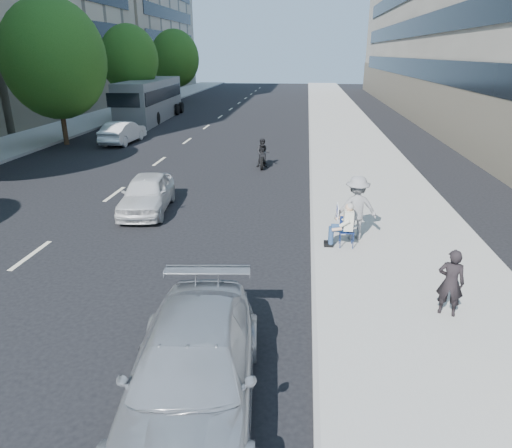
# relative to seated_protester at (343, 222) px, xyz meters

# --- Properties ---
(ground) EXTENTS (160.00, 160.00, 0.00)m
(ground) POSITION_rel_seated_protester_xyz_m (-2.29, -3.29, -0.87)
(ground) COLOR black
(ground) RESTS_ON ground
(near_sidewalk) EXTENTS (5.00, 120.00, 0.15)m
(near_sidewalk) POSITION_rel_seated_protester_xyz_m (1.71, 16.71, -0.80)
(near_sidewalk) COLOR #ACA9A1
(near_sidewalk) RESTS_ON ground
(far_sidewalk) EXTENTS (4.50, 120.00, 0.15)m
(far_sidewalk) POSITION_rel_seated_protester_xyz_m (-19.04, 16.71, -0.80)
(far_sidewalk) COLOR #ACA9A1
(far_sidewalk) RESTS_ON ground
(tree_far_c) EXTENTS (6.00, 6.00, 8.47)m
(tree_far_c) POSITION_rel_seated_protester_xyz_m (-15.99, 14.71, 4.15)
(tree_far_c) COLOR #382616
(tree_far_c) RESTS_ON ground
(tree_far_d) EXTENTS (4.80, 4.80, 7.65)m
(tree_far_d) POSITION_rel_seated_protester_xyz_m (-15.99, 26.71, 4.01)
(tree_far_d) COLOR #382616
(tree_far_d) RESTS_ON ground
(tree_far_e) EXTENTS (5.40, 5.40, 7.89)m
(tree_far_e) POSITION_rel_seated_protester_xyz_m (-15.99, 40.71, 3.91)
(tree_far_e) COLOR #382616
(tree_far_e) RESTS_ON ground
(seated_protester) EXTENTS (0.83, 1.12, 1.31)m
(seated_protester) POSITION_rel_seated_protester_xyz_m (0.00, 0.00, 0.00)
(seated_protester) COLOR navy
(seated_protester) RESTS_ON near_sidewalk
(jogger) EXTENTS (1.33, 0.87, 1.92)m
(jogger) POSITION_rel_seated_protester_xyz_m (0.40, 0.60, 0.24)
(jogger) COLOR gray
(jogger) RESTS_ON near_sidewalk
(pedestrian_woman) EXTENTS (0.63, 0.51, 1.49)m
(pedestrian_woman) POSITION_rel_seated_protester_xyz_m (1.96, -3.49, 0.02)
(pedestrian_woman) COLOR black
(pedestrian_woman) RESTS_ON near_sidewalk
(parked_sedan) EXTENTS (2.49, 5.15, 1.44)m
(parked_sedan) POSITION_rel_seated_protester_xyz_m (-2.79, -6.64, -0.15)
(parked_sedan) COLOR #AAADB1
(parked_sedan) RESTS_ON ground
(white_sedan_near) EXTENTS (1.96, 4.00, 1.32)m
(white_sedan_near) POSITION_rel_seated_protester_xyz_m (-6.74, 2.86, -0.22)
(white_sedan_near) COLOR silver
(white_sedan_near) RESTS_ON ground
(white_sedan_mid) EXTENTS (1.67, 4.22, 1.37)m
(white_sedan_mid) POSITION_rel_seated_protester_xyz_m (-12.62, 15.58, -0.19)
(white_sedan_mid) COLOR silver
(white_sedan_mid) RESTS_ON ground
(motorcycle) EXTENTS (0.71, 2.04, 1.42)m
(motorcycle) POSITION_rel_seated_protester_xyz_m (-3.22, 10.05, -0.24)
(motorcycle) COLOR black
(motorcycle) RESTS_ON ground
(bus) EXTENTS (3.14, 12.16, 3.30)m
(bus) POSITION_rel_seated_protester_xyz_m (-14.19, 26.05, 0.76)
(bus) COLOR slate
(bus) RESTS_ON ground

